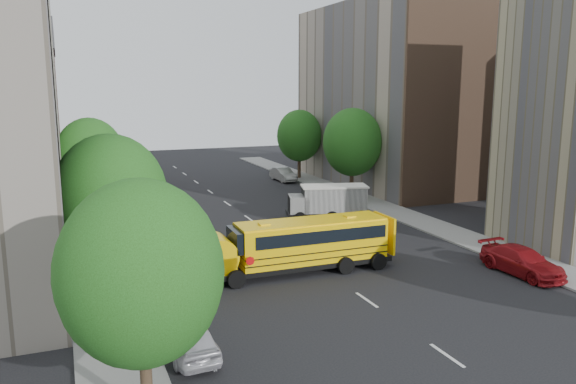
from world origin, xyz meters
TOP-DOWN VIEW (x-y plane):
  - ground at (0.00, 0.00)m, footprint 120.00×120.00m
  - sidewalk_left at (-11.50, 5.00)m, footprint 3.00×80.00m
  - sidewalk_right at (11.50, 5.00)m, footprint 3.00×80.00m
  - lane_markings at (0.00, 10.00)m, footprint 0.15×64.00m
  - building_left_redbrick at (-18.00, 28.00)m, footprint 10.00×15.00m
  - building_right_far at (18.00, 20.00)m, footprint 10.00×22.00m
  - building_right_sidewall at (18.00, 9.00)m, footprint 10.10×0.30m
  - street_tree_0 at (-11.00, -14.00)m, footprint 4.80×4.80m
  - street_tree_1 at (-11.00, -4.00)m, footprint 5.12×5.12m
  - street_tree_2 at (-11.00, 14.00)m, footprint 4.99×4.99m
  - street_tree_4 at (11.00, 14.00)m, footprint 5.25×5.25m
  - street_tree_5 at (11.00, 26.00)m, footprint 4.86×4.86m
  - school_bus at (-1.43, -2.98)m, footprint 10.30×2.67m
  - safari_truck at (5.47, 7.41)m, footprint 6.48×3.74m
  - parked_car_0 at (-8.96, -10.26)m, footprint 1.86×4.17m
  - parked_car_1 at (-8.80, 6.55)m, footprint 1.92×4.86m
  - parked_car_2 at (-9.60, 21.82)m, footprint 2.45×5.29m
  - parked_car_3 at (9.60, -7.82)m, footprint 2.24×5.03m
  - parked_car_5 at (8.80, 25.15)m, footprint 1.69×4.39m

SIDE VIEW (x-z plane):
  - ground at x=0.00m, z-range 0.00..0.00m
  - lane_markings at x=0.00m, z-range 0.00..0.01m
  - sidewalk_left at x=-11.50m, z-range 0.00..0.12m
  - sidewalk_right at x=11.50m, z-range 0.00..0.12m
  - parked_car_0 at x=-8.96m, z-range 0.00..1.39m
  - parked_car_5 at x=8.80m, z-range 0.00..1.42m
  - parked_car_3 at x=9.60m, z-range 0.00..1.43m
  - parked_car_2 at x=-9.60m, z-range 0.00..1.47m
  - parked_car_1 at x=-8.80m, z-range 0.00..1.58m
  - safari_truck at x=5.47m, z-range 0.08..2.70m
  - school_bus at x=-1.43m, z-range 0.17..3.06m
  - street_tree_0 at x=-11.00m, z-range 0.94..8.35m
  - street_tree_5 at x=11.00m, z-range 0.95..8.46m
  - street_tree_2 at x=-11.00m, z-range 0.97..8.68m
  - street_tree_1 at x=-11.00m, z-range 1.00..8.90m
  - street_tree_4 at x=11.00m, z-range 1.02..9.13m
  - building_left_redbrick at x=-18.00m, z-range 0.00..13.00m
  - building_right_far at x=18.00m, z-range 0.00..18.00m
  - building_right_sidewall at x=18.00m, z-range 0.00..18.00m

